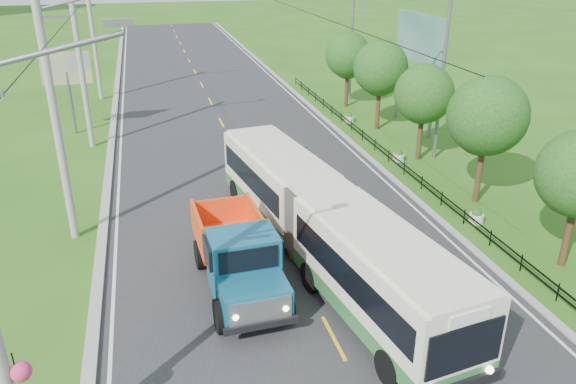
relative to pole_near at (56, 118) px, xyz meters
name	(u,v)px	position (x,y,z in m)	size (l,w,h in m)	color
ground	(334,338)	(8.26, -9.00, -5.09)	(240.00, 240.00, 0.00)	#295814
road	(231,140)	(8.26, 11.00, -5.08)	(14.00, 120.00, 0.02)	#28282B
curb_left	(111,149)	(1.06, 11.00, -5.02)	(0.40, 120.00, 0.15)	#9E9E99
curb_right	(339,131)	(15.41, 11.00, -5.04)	(0.30, 120.00, 0.10)	#9E9E99
edge_line_left	(121,149)	(1.61, 11.00, -5.07)	(0.12, 120.00, 0.00)	silver
edge_line_right	(332,132)	(14.91, 11.00, -5.07)	(0.12, 120.00, 0.00)	silver
centre_dash	(334,338)	(8.26, -9.00, -5.07)	(0.12, 2.20, 0.00)	yellow
railing_right	(389,157)	(16.26, 5.00, -4.79)	(0.04, 40.00, 0.60)	black
pole_near	(56,118)	(0.00, 0.00, 0.00)	(3.51, 0.32, 10.00)	gray
pole_mid	(81,62)	(0.00, 12.00, 0.00)	(3.51, 0.32, 10.00)	gray
pole_far	(93,33)	(0.00, 24.00, 0.00)	(3.51, 0.32, 10.00)	gray
tree_third	(486,119)	(18.12, -0.86, -1.11)	(3.60, 3.62, 6.00)	#382314
tree_fourth	(423,97)	(18.12, 5.14, -1.51)	(3.24, 3.31, 5.40)	#382314
tree_fifth	(380,70)	(18.12, 11.14, -1.24)	(3.48, 3.52, 5.80)	#382314
tree_back	(348,57)	(18.12, 17.14, -1.44)	(3.30, 3.36, 5.50)	#382314
streetlight_mid	(440,72)	(18.90, 5.00, -0.19)	(3.02, 0.20, 9.07)	slate
streetlight_far	(350,36)	(18.90, 19.00, -0.19)	(3.02, 0.20, 9.07)	slate
planter_near	(476,217)	(16.86, -3.00, -4.81)	(0.64, 0.64, 0.67)	silver
planter_mid	(399,156)	(16.86, 5.00, -4.81)	(0.64, 0.64, 0.67)	silver
planter_far	(349,118)	(16.86, 13.00, -4.81)	(0.64, 0.64, 0.67)	silver
billboard_left	(67,74)	(-1.24, 15.00, -1.23)	(3.00, 0.20, 5.20)	slate
billboard_right	(418,45)	(20.56, 11.00, 0.25)	(0.24, 6.00, 7.30)	slate
bus	(323,220)	(9.26, -4.63, -3.24)	(4.95, 16.14, 3.08)	#2C7036
dump_truck	(238,252)	(5.92, -5.56, -3.62)	(2.70, 6.32, 2.61)	#135875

